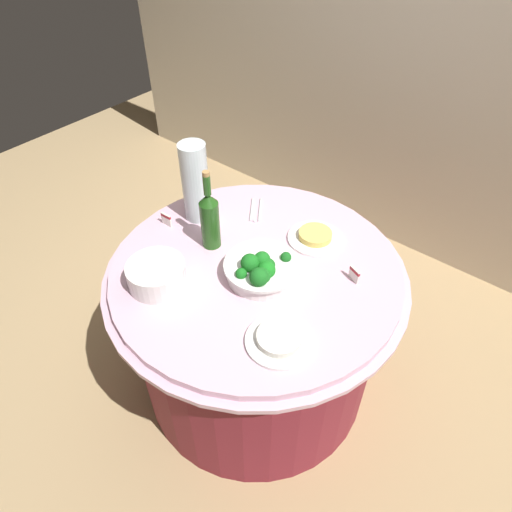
# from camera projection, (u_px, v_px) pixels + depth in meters

# --- Properties ---
(ground_plane) EXTENTS (6.00, 6.00, 0.00)m
(ground_plane) POSITION_uv_depth(u_px,v_px,m) (256.00, 375.00, 2.22)
(ground_plane) COLOR tan
(back_wall) EXTENTS (4.40, 0.10, 2.60)m
(back_wall) POSITION_uv_depth(u_px,v_px,m) (443.00, 21.00, 2.14)
(back_wall) COLOR beige
(back_wall) RESTS_ON ground_plane
(buffet_table) EXTENTS (1.16, 1.16, 0.74)m
(buffet_table) POSITION_uv_depth(u_px,v_px,m) (256.00, 326.00, 1.96)
(buffet_table) COLOR maroon
(buffet_table) RESTS_ON ground_plane
(broccoli_bowl) EXTENTS (0.28, 0.28, 0.12)m
(broccoli_bowl) POSITION_uv_depth(u_px,v_px,m) (262.00, 269.00, 1.64)
(broccoli_bowl) COLOR white
(broccoli_bowl) RESTS_ON buffet_table
(plate_stack) EXTENTS (0.21, 0.21, 0.09)m
(plate_stack) POSITION_uv_depth(u_px,v_px,m) (157.00, 275.00, 1.62)
(plate_stack) COLOR white
(plate_stack) RESTS_ON buffet_table
(wine_bottle) EXTENTS (0.07, 0.07, 0.34)m
(wine_bottle) POSITION_uv_depth(u_px,v_px,m) (210.00, 219.00, 1.72)
(wine_bottle) COLOR #204F17
(wine_bottle) RESTS_ON buffet_table
(decorative_fruit_vase) EXTENTS (0.11, 0.11, 0.34)m
(decorative_fruit_vase) POSITION_uv_depth(u_px,v_px,m) (196.00, 187.00, 1.84)
(decorative_fruit_vase) COLOR silver
(decorative_fruit_vase) RESTS_ON buffet_table
(serving_tongs) EXTENTS (0.13, 0.16, 0.01)m
(serving_tongs) POSITION_uv_depth(u_px,v_px,m) (255.00, 211.00, 1.97)
(serving_tongs) COLOR silver
(serving_tongs) RESTS_ON buffet_table
(food_plate_noodles) EXTENTS (0.22, 0.22, 0.04)m
(food_plate_noodles) POSITION_uv_depth(u_px,v_px,m) (315.00, 237.00, 1.82)
(food_plate_noodles) COLOR white
(food_plate_noodles) RESTS_ON buffet_table
(food_plate_rice) EXTENTS (0.22, 0.22, 0.04)m
(food_plate_rice) POSITION_uv_depth(u_px,v_px,m) (279.00, 339.00, 1.45)
(food_plate_rice) COLOR white
(food_plate_rice) RESTS_ON buffet_table
(label_placard_front) EXTENTS (0.05, 0.03, 0.05)m
(label_placard_front) POSITION_uv_depth(u_px,v_px,m) (354.00, 274.00, 1.64)
(label_placard_front) COLOR white
(label_placard_front) RESTS_ON buffet_table
(label_placard_mid) EXTENTS (0.05, 0.01, 0.05)m
(label_placard_mid) POSITION_uv_depth(u_px,v_px,m) (166.00, 219.00, 1.88)
(label_placard_mid) COLOR white
(label_placard_mid) RESTS_ON buffet_table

